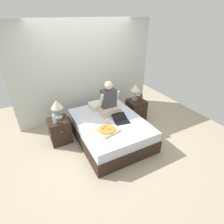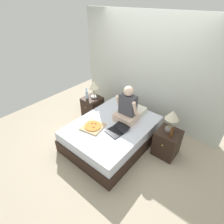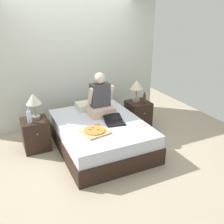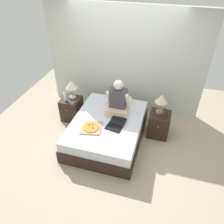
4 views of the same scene
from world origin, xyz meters
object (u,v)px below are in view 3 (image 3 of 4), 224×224
(lamp_on_left_nightstand, at_px, (34,101))
(pizza_box, at_px, (95,131))
(nightstand_right, at_px, (138,114))
(nightstand_left, at_px, (36,134))
(beer_bottle, at_px, (144,98))
(laptop, at_px, (114,121))
(water_bottle, at_px, (29,117))
(lamp_on_right_nightstand, at_px, (137,86))
(bed, at_px, (100,135))
(person_seated, at_px, (100,99))

(lamp_on_left_nightstand, relative_size, pizza_box, 0.96)
(nightstand_right, height_order, pizza_box, nightstand_right)
(nightstand_left, distance_m, beer_bottle, 2.18)
(nightstand_left, relative_size, laptop, 1.20)
(water_bottle, height_order, nightstand_right, water_bottle)
(water_bottle, distance_m, nightstand_right, 2.19)
(lamp_on_right_nightstand, bearing_deg, nightstand_left, -178.60)
(bed, distance_m, nightstand_left, 1.13)
(bed, xyz_separation_m, lamp_on_right_nightstand, (1.01, 0.49, 0.63))
(bed, bearing_deg, lamp_on_left_nightstand, 153.71)
(pizza_box, bearing_deg, nightstand_left, 136.12)
(water_bottle, bearing_deg, lamp_on_right_nightstand, 3.76)
(nightstand_left, relative_size, nightstand_right, 1.00)
(nightstand_left, bearing_deg, laptop, -24.75)
(nightstand_right, xyz_separation_m, pizza_box, (-1.27, -0.78, 0.24))
(lamp_on_right_nightstand, xyz_separation_m, laptop, (-0.80, -0.63, -0.36))
(beer_bottle, bearing_deg, nightstand_right, 125.01)
(bed, bearing_deg, lamp_on_right_nightstand, 26.07)
(pizza_box, bearing_deg, lamp_on_left_nightstand, 132.88)
(pizza_box, bearing_deg, water_bottle, 142.28)
(nightstand_left, height_order, lamp_on_left_nightstand, lamp_on_left_nightstand)
(bed, distance_m, nightstand_right, 1.13)
(bed, distance_m, laptop, 0.37)
(bed, distance_m, beer_bottle, 1.23)
(nightstand_right, bearing_deg, pizza_box, -148.58)
(nightstand_right, bearing_deg, person_seated, -171.52)
(water_bottle, distance_m, beer_bottle, 2.23)
(lamp_on_left_nightstand, bearing_deg, nightstand_left, -128.63)
(nightstand_right, bearing_deg, nightstand_left, 180.00)
(nightstand_left, relative_size, beer_bottle, 2.41)
(person_seated, bearing_deg, nightstand_right, 8.48)
(laptop, bearing_deg, lamp_on_left_nightstand, 152.64)
(beer_bottle, bearing_deg, lamp_on_left_nightstand, 175.93)
(laptop, bearing_deg, water_bottle, 159.92)
(nightstand_left, height_order, laptop, laptop)
(lamp_on_left_nightstand, height_order, laptop, lamp_on_left_nightstand)
(person_seated, distance_m, laptop, 0.52)
(bed, distance_m, person_seated, 0.64)
(bed, height_order, nightstand_left, nightstand_left)
(nightstand_left, bearing_deg, pizza_box, -43.88)
(bed, distance_m, lamp_on_right_nightstand, 1.29)
(nightstand_left, relative_size, lamp_on_right_nightstand, 1.23)
(bed, height_order, nightstand_right, nightstand_right)
(nightstand_right, bearing_deg, bed, -156.88)
(lamp_on_left_nightstand, xyz_separation_m, pizza_box, (0.77, -0.83, -0.36))
(nightstand_left, xyz_separation_m, beer_bottle, (2.15, -0.10, 0.37))
(water_bottle, xyz_separation_m, lamp_on_right_nightstand, (2.13, 0.14, 0.22))
(nightstand_left, bearing_deg, beer_bottle, -2.66)
(lamp_on_left_nightstand, xyz_separation_m, water_bottle, (-0.12, -0.14, -0.22))
(lamp_on_right_nightstand, relative_size, beer_bottle, 1.96)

